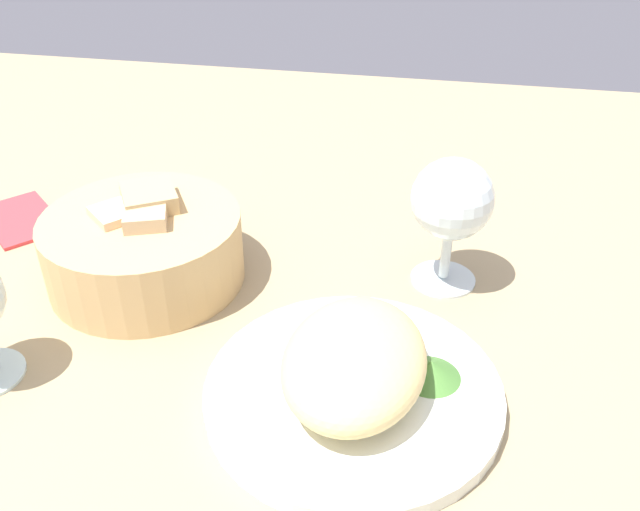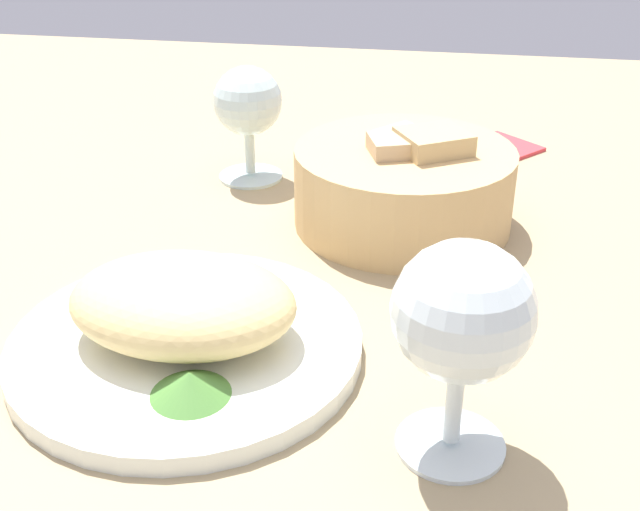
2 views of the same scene
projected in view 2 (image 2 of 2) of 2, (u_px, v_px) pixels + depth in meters
The scene contains 8 objects.
ground_plane at pixel (318, 275), 67.41cm from camera, with size 140.00×140.00×2.00cm, color tan.
plate at pixel (186, 345), 55.52cm from camera, with size 23.94×23.94×1.40cm, color white.
omelette at pixel (183, 303), 53.93cm from camera, with size 15.35×11.22×5.31cm, color #E6C880.
lettuce_garnish at pixel (190, 383), 49.32cm from camera, with size 4.99×4.99×1.61cm, color #4C8337.
bread_basket at pixel (405, 184), 71.91cm from camera, with size 19.29×19.29×8.88cm.
wine_glass_near at pixel (462, 319), 43.45cm from camera, with size 7.84×7.84×13.23cm.
wine_glass_far at pixel (248, 107), 79.39cm from camera, with size 6.73×6.73×11.42cm.
folded_napkin at pixel (488, 150), 88.61cm from camera, with size 11.00×7.00×0.80cm, color #DB393F.
Camera 2 is at (9.62, -57.72, 32.49)cm, focal length 45.84 mm.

